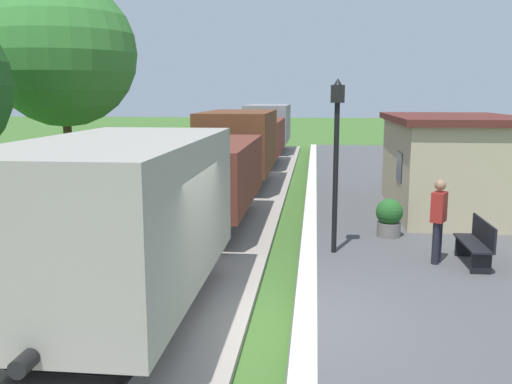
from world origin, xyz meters
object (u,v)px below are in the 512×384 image
freight_train (239,148)px  bench_down_platform (400,171)px  station_hut (451,164)px  potted_planter (389,217)px  bench_near_hut (477,242)px  lamp_post_near (337,134)px  person_waiting (438,218)px  tree_trackside_far (63,54)px

freight_train → bench_down_platform: 6.22m
station_hut → potted_planter: size_ratio=6.33×
bench_down_platform → bench_near_hut: bearing=-90.0°
freight_train → potted_planter: 9.17m
bench_near_hut → lamp_post_near: 3.54m
person_waiting → potted_planter: 2.25m
potted_planter → lamp_post_near: bearing=-131.7°
bench_down_platform → person_waiting: bearing=-94.2°
potted_planter → tree_trackside_far: size_ratio=0.13×
bench_down_platform → lamp_post_near: size_ratio=0.41×
freight_train → station_hut: station_hut is taller
bench_down_platform → potted_planter: potted_planter is taller
bench_down_platform → potted_planter: bearing=-99.9°
freight_train → tree_trackside_far: tree_trackside_far is taller
bench_down_platform → potted_planter: 8.40m
bench_near_hut → potted_planter: bearing=124.2°
bench_down_platform → freight_train: bearing=-175.8°
bench_down_platform → tree_trackside_far: tree_trackside_far is taller
freight_train → bench_near_hut: 11.73m
bench_near_hut → potted_planter: 2.58m
freight_train → lamp_post_near: 10.00m
person_waiting → tree_trackside_far: bearing=-5.1°
bench_near_hut → person_waiting: bearing=177.2°
station_hut → tree_trackside_far: bearing=173.5°
potted_planter → lamp_post_near: size_ratio=0.25×
lamp_post_near → tree_trackside_far: 10.76m
station_hut → person_waiting: (-1.42, -5.24, -0.47)m
station_hut → bench_near_hut: station_hut is taller
potted_planter → bench_down_platform: bearing=80.1°
person_waiting → lamp_post_near: bearing=11.0°
bench_near_hut → freight_train: bearing=121.7°
bench_down_platform → lamp_post_near: (-2.80, -9.79, 2.08)m
tree_trackside_far → freight_train: bearing=31.9°
tree_trackside_far → person_waiting: bearing=-31.8°
freight_train → station_hut: (6.80, -4.68, 0.07)m
person_waiting → potted_planter: bearing=-45.2°
potted_planter → lamp_post_near: lamp_post_near is taller
bench_down_platform → tree_trackside_far: bearing=-161.9°
station_hut → lamp_post_near: size_ratio=1.57×
bench_near_hut → tree_trackside_far: size_ratio=0.21×
freight_train → lamp_post_near: (3.34, -9.34, 1.22)m
bench_near_hut → lamp_post_near: size_ratio=0.41×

